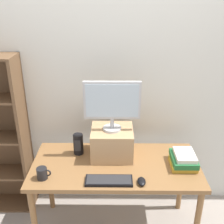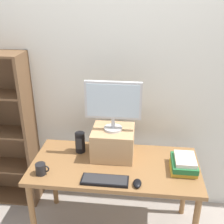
{
  "view_description": "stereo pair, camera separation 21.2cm",
  "coord_description": "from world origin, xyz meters",
  "px_view_note": "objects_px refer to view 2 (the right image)",
  "views": [
    {
      "loc": [
        -0.01,
        -1.98,
        2.12
      ],
      "look_at": [
        -0.03,
        0.06,
        1.2
      ],
      "focal_mm": 45.0,
      "sensor_mm": 36.0,
      "label": 1
    },
    {
      "loc": [
        0.2,
        -1.97,
        2.12
      ],
      "look_at": [
        -0.03,
        0.06,
        1.2
      ],
      "focal_mm": 45.0,
      "sensor_mm": 36.0,
      "label": 2
    }
  ],
  "objects_px": {
    "desk": "(115,172)",
    "book_stack": "(184,164)",
    "computer_monitor": "(113,103)",
    "keyboard": "(105,180)",
    "coffee_mug": "(41,169)",
    "riser_box": "(113,142)",
    "computer_mouse": "(137,183)",
    "desk_speaker": "(80,142)"
  },
  "relations": [
    {
      "from": "riser_box",
      "to": "desk",
      "type": "bearing_deg",
      "value": -77.47
    },
    {
      "from": "computer_monitor",
      "to": "book_stack",
      "type": "relative_size",
      "value": 1.76
    },
    {
      "from": "computer_mouse",
      "to": "book_stack",
      "type": "distance_m",
      "value": 0.44
    },
    {
      "from": "computer_mouse",
      "to": "computer_monitor",
      "type": "bearing_deg",
      "value": 119.95
    },
    {
      "from": "riser_box",
      "to": "computer_monitor",
      "type": "bearing_deg",
      "value": -90.0
    },
    {
      "from": "coffee_mug",
      "to": "desk_speaker",
      "type": "height_order",
      "value": "desk_speaker"
    },
    {
      "from": "computer_monitor",
      "to": "coffee_mug",
      "type": "bearing_deg",
      "value": -147.62
    },
    {
      "from": "riser_box",
      "to": "computer_mouse",
      "type": "height_order",
      "value": "riser_box"
    },
    {
      "from": "desk",
      "to": "keyboard",
      "type": "distance_m",
      "value": 0.26
    },
    {
      "from": "computer_monitor",
      "to": "computer_mouse",
      "type": "xyz_separation_m",
      "value": [
        0.23,
        -0.4,
        -0.48
      ]
    },
    {
      "from": "computer_monitor",
      "to": "computer_mouse",
      "type": "relative_size",
      "value": 4.49
    },
    {
      "from": "desk_speaker",
      "to": "computer_mouse",
      "type": "bearing_deg",
      "value": -38.33
    },
    {
      "from": "computer_mouse",
      "to": "book_stack",
      "type": "height_order",
      "value": "book_stack"
    },
    {
      "from": "riser_box",
      "to": "keyboard",
      "type": "bearing_deg",
      "value": -93.15
    },
    {
      "from": "keyboard",
      "to": "riser_box",
      "type": "bearing_deg",
      "value": 86.85
    },
    {
      "from": "desk",
      "to": "book_stack",
      "type": "distance_m",
      "value": 0.58
    },
    {
      "from": "keyboard",
      "to": "coffee_mug",
      "type": "distance_m",
      "value": 0.52
    },
    {
      "from": "riser_box",
      "to": "computer_mouse",
      "type": "xyz_separation_m",
      "value": [
        0.23,
        -0.4,
        -0.11
      ]
    },
    {
      "from": "computer_monitor",
      "to": "book_stack",
      "type": "bearing_deg",
      "value": -14.72
    },
    {
      "from": "riser_box",
      "to": "keyboard",
      "type": "height_order",
      "value": "riser_box"
    },
    {
      "from": "desk",
      "to": "riser_box",
      "type": "bearing_deg",
      "value": 102.53
    },
    {
      "from": "keyboard",
      "to": "computer_mouse",
      "type": "distance_m",
      "value": 0.25
    },
    {
      "from": "book_stack",
      "to": "riser_box",
      "type": "bearing_deg",
      "value": 165.14
    },
    {
      "from": "computer_monitor",
      "to": "desk_speaker",
      "type": "relative_size",
      "value": 2.47
    },
    {
      "from": "computer_monitor",
      "to": "computer_mouse",
      "type": "height_order",
      "value": "computer_monitor"
    },
    {
      "from": "riser_box",
      "to": "computer_mouse",
      "type": "relative_size",
      "value": 3.45
    },
    {
      "from": "desk",
      "to": "computer_monitor",
      "type": "xyz_separation_m",
      "value": [
        -0.03,
        0.14,
        0.58
      ]
    },
    {
      "from": "keyboard",
      "to": "desk_speaker",
      "type": "xyz_separation_m",
      "value": [
        -0.28,
        0.4,
        0.08
      ]
    },
    {
      "from": "coffee_mug",
      "to": "desk_speaker",
      "type": "relative_size",
      "value": 0.59
    },
    {
      "from": "desk",
      "to": "keyboard",
      "type": "relative_size",
      "value": 3.89
    },
    {
      "from": "coffee_mug",
      "to": "computer_monitor",
      "type": "bearing_deg",
      "value": 32.38
    },
    {
      "from": "desk",
      "to": "coffee_mug",
      "type": "height_order",
      "value": "coffee_mug"
    },
    {
      "from": "desk",
      "to": "riser_box",
      "type": "height_order",
      "value": "riser_box"
    },
    {
      "from": "coffee_mug",
      "to": "desk",
      "type": "bearing_deg",
      "value": 19.56
    },
    {
      "from": "keyboard",
      "to": "coffee_mug",
      "type": "height_order",
      "value": "coffee_mug"
    },
    {
      "from": "keyboard",
      "to": "computer_mouse",
      "type": "relative_size",
      "value": 3.49
    },
    {
      "from": "computer_mouse",
      "to": "book_stack",
      "type": "xyz_separation_m",
      "value": [
        0.37,
        0.24,
        0.04
      ]
    },
    {
      "from": "computer_mouse",
      "to": "coffee_mug",
      "type": "bearing_deg",
      "value": 176.01
    },
    {
      "from": "desk_speaker",
      "to": "coffee_mug",
      "type": "bearing_deg",
      "value": -123.27
    },
    {
      "from": "computer_monitor",
      "to": "book_stack",
      "type": "height_order",
      "value": "computer_monitor"
    },
    {
      "from": "computer_monitor",
      "to": "computer_mouse",
      "type": "distance_m",
      "value": 0.66
    },
    {
      "from": "computer_mouse",
      "to": "coffee_mug",
      "type": "distance_m",
      "value": 0.77
    }
  ]
}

